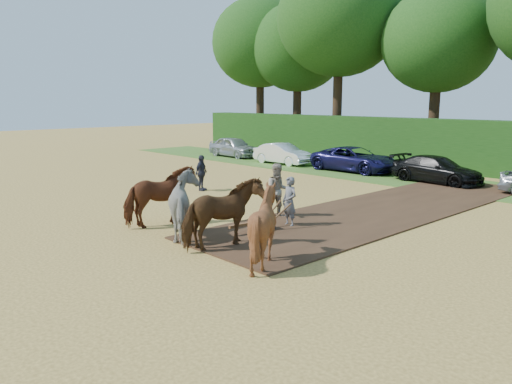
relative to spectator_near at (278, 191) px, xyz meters
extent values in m
plane|color=gold|center=(0.34, -2.93, -0.96)|extent=(120.00, 120.00, 0.00)
cube|color=#472D1C|center=(1.84, 4.07, -0.94)|extent=(4.50, 17.00, 0.05)
cube|color=#38601E|center=(0.34, 11.07, -0.95)|extent=(50.00, 5.00, 0.03)
cube|color=#14380F|center=(0.34, 15.57, 0.54)|extent=(46.00, 1.60, 3.00)
imported|color=#B6A88F|center=(0.00, 0.00, 0.00)|extent=(1.09, 1.17, 1.92)
imported|color=#242530|center=(-6.15, 1.22, -0.14)|extent=(0.77, 1.04, 1.64)
imported|color=brown|center=(-1.79, -3.69, 0.03)|extent=(1.33, 2.45, 1.98)
imported|color=#B1AC9F|center=(-0.09, -3.74, 0.03)|extent=(2.14, 1.89, 1.98)
imported|color=#503519|center=(1.61, -3.80, 0.03)|extent=(1.33, 2.45, 1.98)
imported|color=brown|center=(3.31, -3.85, 0.03)|extent=(1.79, 1.97, 1.98)
cube|color=black|center=(0.99, -1.74, -0.80)|extent=(0.42, 0.88, 0.33)
cube|color=brown|center=(0.93, -2.30, -0.63)|extent=(0.24, 1.32, 0.09)
cylinder|color=brown|center=(0.85, -1.20, -0.44)|extent=(0.08, 0.96, 0.69)
cylinder|color=brown|center=(1.26, -1.25, -0.44)|extent=(0.30, 0.94, 0.69)
imported|color=gray|center=(1.12, -0.61, -0.14)|extent=(0.64, 0.46, 1.65)
imported|color=#A6A9AC|center=(-15.52, 11.12, -0.23)|extent=(4.35, 1.82, 1.47)
imported|color=white|center=(-10.27, 10.78, -0.29)|extent=(4.12, 1.52, 1.35)
imported|color=#191748|center=(-5.07, 11.40, -0.25)|extent=(5.20, 2.48, 1.43)
imported|color=black|center=(0.13, 11.14, -0.29)|extent=(4.73, 2.15, 1.34)
cylinder|color=#382616|center=(-20.66, 18.57, 1.96)|extent=(0.70, 0.70, 5.85)
ellipsoid|color=#163F11|center=(-20.66, 18.57, 8.04)|extent=(8.40, 8.40, 7.73)
cylinder|color=#382616|center=(-16.66, 19.07, 1.74)|extent=(0.70, 0.70, 5.40)
ellipsoid|color=#163F11|center=(-16.66, 19.07, 7.36)|extent=(7.80, 7.80, 7.18)
cylinder|color=#382616|center=(-11.66, 18.07, 2.30)|extent=(0.70, 0.70, 6.53)
ellipsoid|color=#163F11|center=(-11.66, 18.07, 9.01)|extent=(9.20, 9.20, 8.46)
cylinder|color=#382616|center=(-4.66, 19.57, 1.63)|extent=(0.70, 0.70, 5.17)
ellipsoid|color=#163F11|center=(-4.66, 19.57, 6.99)|extent=(7.40, 7.40, 6.81)
camera|label=1|loc=(12.08, -12.26, 3.15)|focal=35.00mm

